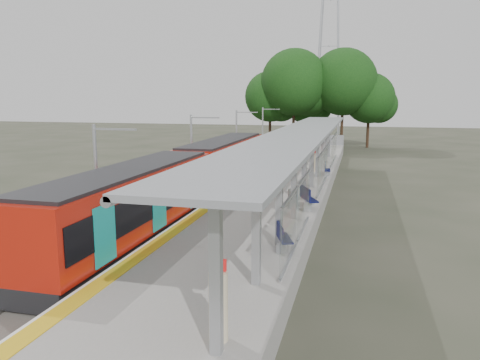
{
  "coord_description": "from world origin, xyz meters",
  "views": [
    {
      "loc": [
        4.85,
        -11.02,
        6.53
      ],
      "look_at": [
        -1.12,
        12.17,
        2.3
      ],
      "focal_mm": 35.0,
      "sensor_mm": 36.0,
      "label": 1
    }
  ],
  "objects_px": {
    "train": "(188,178)",
    "bench_mid": "(307,197)",
    "bench_far": "(326,169)",
    "info_pillar_far": "(316,162)",
    "bench_near": "(282,236)",
    "info_pillar_near": "(218,305)",
    "litter_bin": "(293,199)"
  },
  "relations": [
    {
      "from": "train",
      "to": "bench_far",
      "type": "height_order",
      "value": "train"
    },
    {
      "from": "litter_bin",
      "to": "bench_far",
      "type": "bearing_deg",
      "value": 85.16
    },
    {
      "from": "bench_near",
      "to": "bench_far",
      "type": "relative_size",
      "value": 1.08
    },
    {
      "from": "train",
      "to": "info_pillar_near",
      "type": "relative_size",
      "value": 14.04
    },
    {
      "from": "litter_bin",
      "to": "info_pillar_near",
      "type": "bearing_deg",
      "value": -89.18
    },
    {
      "from": "train",
      "to": "bench_near",
      "type": "bearing_deg",
      "value": -50.36
    },
    {
      "from": "info_pillar_near",
      "to": "info_pillar_far",
      "type": "height_order",
      "value": "info_pillar_near"
    },
    {
      "from": "info_pillar_near",
      "to": "info_pillar_far",
      "type": "bearing_deg",
      "value": 88.25
    },
    {
      "from": "bench_mid",
      "to": "info_pillar_near",
      "type": "relative_size",
      "value": 0.85
    },
    {
      "from": "info_pillar_near",
      "to": "litter_bin",
      "type": "height_order",
      "value": "info_pillar_near"
    },
    {
      "from": "train",
      "to": "bench_far",
      "type": "relative_size",
      "value": 20.44
    },
    {
      "from": "train",
      "to": "info_pillar_far",
      "type": "xyz_separation_m",
      "value": [
        6.18,
        10.74,
        -0.33
      ]
    },
    {
      "from": "litter_bin",
      "to": "bench_near",
      "type": "bearing_deg",
      "value": -85.36
    },
    {
      "from": "bench_near",
      "to": "bench_mid",
      "type": "height_order",
      "value": "bench_mid"
    },
    {
      "from": "info_pillar_near",
      "to": "litter_bin",
      "type": "distance_m",
      "value": 13.43
    },
    {
      "from": "train",
      "to": "bench_far",
      "type": "bearing_deg",
      "value": 52.33
    },
    {
      "from": "train",
      "to": "bench_mid",
      "type": "height_order",
      "value": "train"
    },
    {
      "from": "train",
      "to": "info_pillar_near",
      "type": "distance_m",
      "value": 16.31
    },
    {
      "from": "info_pillar_near",
      "to": "bench_far",
      "type": "bearing_deg",
      "value": 86.12
    },
    {
      "from": "train",
      "to": "bench_near",
      "type": "distance_m",
      "value": 10.54
    },
    {
      "from": "bench_far",
      "to": "litter_bin",
      "type": "distance_m",
      "value": 10.81
    },
    {
      "from": "bench_far",
      "to": "litter_bin",
      "type": "xyz_separation_m",
      "value": [
        -0.91,
        -10.77,
        0.02
      ]
    },
    {
      "from": "bench_near",
      "to": "bench_far",
      "type": "bearing_deg",
      "value": 68.75
    },
    {
      "from": "bench_near",
      "to": "info_pillar_near",
      "type": "bearing_deg",
      "value": -112.78
    },
    {
      "from": "bench_mid",
      "to": "info_pillar_far",
      "type": "bearing_deg",
      "value": 68.76
    },
    {
      "from": "train",
      "to": "bench_near",
      "type": "relative_size",
      "value": 18.87
    },
    {
      "from": "bench_near",
      "to": "bench_far",
      "type": "xyz_separation_m",
      "value": [
        0.38,
        17.29,
        -0.03
      ]
    },
    {
      "from": "train",
      "to": "info_pillar_near",
      "type": "xyz_separation_m",
      "value": [
        6.38,
        -15.01,
        -0.2
      ]
    },
    {
      "from": "bench_mid",
      "to": "info_pillar_far",
      "type": "height_order",
      "value": "info_pillar_far"
    },
    {
      "from": "bench_near",
      "to": "info_pillar_near",
      "type": "relative_size",
      "value": 0.74
    },
    {
      "from": "bench_far",
      "to": "bench_mid",
      "type": "bearing_deg",
      "value": -96.01
    },
    {
      "from": "bench_far",
      "to": "info_pillar_far",
      "type": "xyz_separation_m",
      "value": [
        -0.91,
        1.55,
        0.24
      ]
    }
  ]
}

